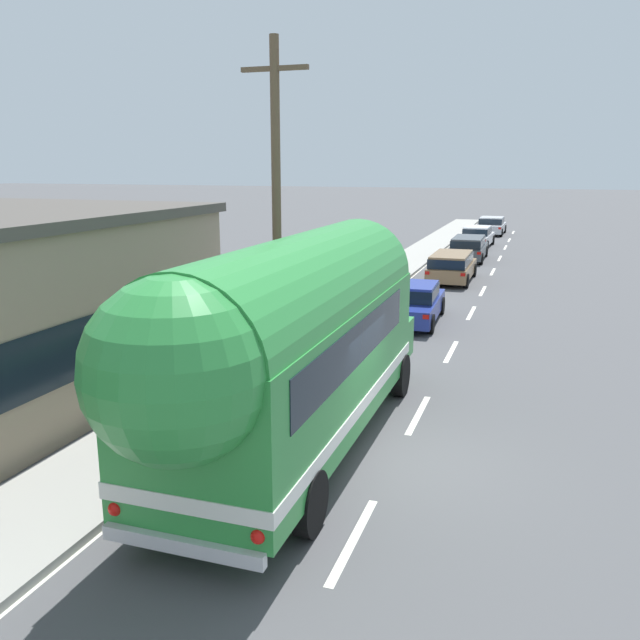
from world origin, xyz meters
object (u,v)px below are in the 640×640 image
Objects in this scene: painted_bus at (290,341)px; car_third at (468,247)px; car_fourth at (477,236)px; car_lead at (411,301)px; car_second at (452,265)px; utility_pole at (276,202)px; car_fifth at (492,225)px.

car_third is at bearing 89.74° from painted_bus.
car_third is 0.99× the size of car_fourth.
painted_bus is at bearing -89.81° from car_lead.
painted_bus is 2.33× the size of car_second.
utility_pole reaches higher than car_second.
car_fifth is (2.75, 37.68, -3.68)m from utility_pole.
car_second and car_fourth have the same top height.
painted_bus reaches higher than car_second.
utility_pole is at bearing -96.79° from car_third.
car_second is 1.00× the size of car_fifth.
car_fourth is (0.01, 22.83, 0.01)m from car_lead.
car_lead is 22.83m from car_fourth.
car_third is (-0.05, 7.53, -0.01)m from car_second.
car_lead is (-0.04, 11.70, -1.57)m from painted_bus.
car_fifth is at bearing 85.82° from utility_pole.
car_second is 0.98× the size of car_third.
utility_pole is 29.30m from car_fourth.
car_fourth is at bearing 91.36° from car_third.
painted_bus is 27.91m from car_third.
painted_bus is at bearing -65.58° from utility_pole.
car_fifth is (0.26, 31.56, 0.01)m from car_lead.
car_fourth is at bearing -91.67° from car_fifth.
car_second is at bearing 79.61° from utility_pole.
utility_pole is at bearing -112.10° from car_lead.
car_lead is at bearing -90.47° from car_fifth.
painted_bus is at bearing -89.95° from car_fourth.
car_second is (2.71, 14.77, -3.63)m from utility_pole.
car_lead is at bearing -90.59° from car_third.
car_second is 14.19m from car_fourth.
car_second is 22.92m from car_fifth.
painted_bus is 2.45× the size of car_lead.
car_third is (0.13, 27.87, -1.51)m from painted_bus.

